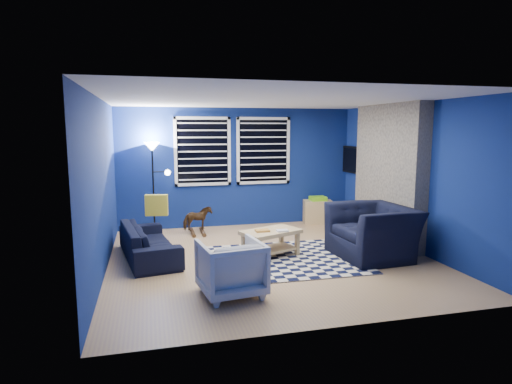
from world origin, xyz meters
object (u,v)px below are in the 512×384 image
Objects in this scene: armchair_big at (373,232)px; armchair_bent at (231,268)px; tv at (354,160)px; floor_lamp at (153,159)px; coffee_table at (271,238)px; cabinet at (318,211)px; sofa at (149,242)px; rocking_horse at (197,219)px.

armchair_bent is (-2.52, -1.03, -0.07)m from armchair_big.
floor_lamp is (-4.19, 0.25, 0.07)m from tv.
armchair_big is 4.37m from floor_lamp.
coffee_table is 2.76m from cabinet.
armchair_bent is (0.99, -1.84, 0.08)m from sofa.
coffee_table is (1.91, -0.41, 0.05)m from sofa.
armchair_big reaches higher than rocking_horse.
floor_lamp is at bearing -84.57° from armchair_bent.
sofa is 4.02m from cabinet.
coffee_table is at bearing -50.62° from floor_lamp.
floor_lamp reaches higher than coffee_table.
armchair_bent is 1.70m from coffee_table.
cabinet is (0.10, 2.57, -0.15)m from armchair_big.
floor_lamp reaches higher than rocking_horse.
sofa is at bearing 167.93° from coffee_table.
floor_lamp reaches higher than cabinet.
coffee_table is 3.03m from floor_lamp.
sofa is 3.61m from armchair_big.
armchair_big is at bearing -13.99° from coffee_table.
rocking_horse is at bearing -97.02° from armchair_bent.
armchair_big is at bearing -112.29° from sofa.
tv is 1.36m from cabinet.
coffee_table is (0.93, 1.43, -0.03)m from armchair_bent.
floor_lamp is (-0.80, 0.33, 1.17)m from rocking_horse.
rocking_horse is 2.08m from coffee_table.
tv is at bearing -3.37° from floor_lamp.
armchair_big is 1.88× the size of cabinet.
tv is at bearing -142.81° from armchair_bent.
rocking_horse is 1.45m from floor_lamp.
armchair_big is at bearing -165.66° from armchair_bent.
armchair_bent reaches higher than coffee_table.
tv is 3.56m from rocking_horse.
cabinet is at bearing 0.06° from floor_lamp.
floor_lamp is at bearing -167.78° from cabinet.
armchair_big is 1.67× the size of armchair_bent.
coffee_table is at bearing -141.49° from tv.
coffee_table is at bearing -107.91° from armchair_big.
armchair_bent is at bearing -71.67° from armchair_big.
floor_lamp is (-3.38, 2.57, 1.06)m from armchair_big.
armchair_bent reaches higher than rocking_horse.
rocking_horse is 0.31× the size of floor_lamp.
armchair_big is 0.71× the size of floor_lamp.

